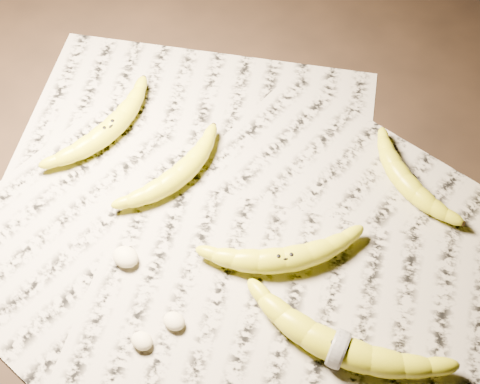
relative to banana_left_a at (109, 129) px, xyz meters
The scene contains 11 objects.
ground 0.24m from the banana_left_a, ahead, with size 3.00×3.00×0.00m, color black.
newspaper_patch 0.27m from the banana_left_a, 11.85° to the right, with size 0.90×0.70×0.01m, color #A29B8A.
banana_left_a is the anchor object (origin of this frame).
banana_left_b 0.14m from the banana_left_a, ahead, with size 0.18×0.06×0.03m, color yellow, non-canonical shape.
banana_center 0.35m from the banana_left_a, ahead, with size 0.20×0.06×0.04m, color yellow, non-canonical shape.
banana_taped 0.49m from the banana_left_a, 15.63° to the right, with size 0.25×0.07×0.04m, color yellow, non-canonical shape.
banana_upper_a 0.46m from the banana_left_a, 19.68° to the left, with size 0.17×0.05×0.03m, color yellow, non-canonical shape.
measuring_tape 0.49m from the banana_left_a, 15.63° to the right, with size 0.05×0.05×0.00m, color white.
flesh_chunk_a 0.23m from the banana_left_a, 46.54° to the right, with size 0.04×0.03×0.02m, color beige.
flesh_chunk_b 0.35m from the banana_left_a, 45.40° to the right, with size 0.03×0.02×0.02m, color beige.
flesh_chunk_c 0.34m from the banana_left_a, 37.71° to the right, with size 0.03×0.03×0.02m, color beige.
Camera 1 is at (0.29, -0.44, 0.84)m, focal length 50.00 mm.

